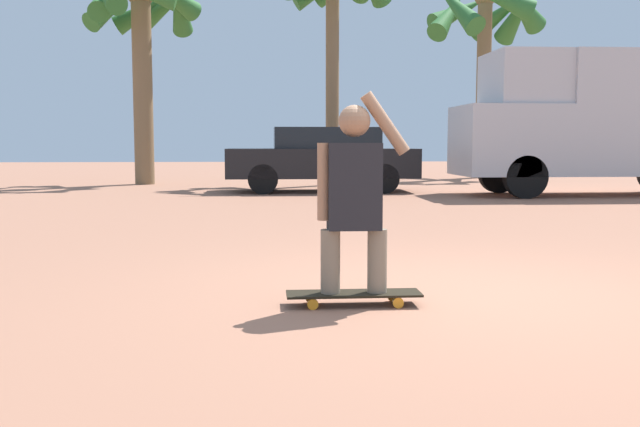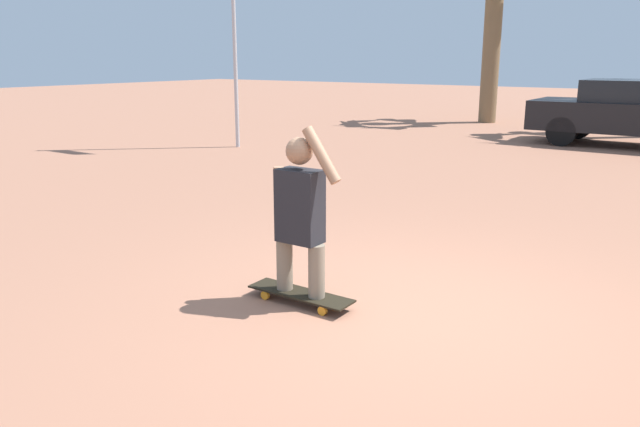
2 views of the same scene
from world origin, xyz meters
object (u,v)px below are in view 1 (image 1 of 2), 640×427
Objects in this scene: person_skateboarder at (354,190)px; parked_car_black at (322,158)px; skateboard at (354,295)px; camper_van at (604,118)px; palm_tree_far_left at (141,17)px; palm_tree_near_van at (485,17)px.

parked_car_black reaches higher than person_skateboarder.
camper_van reaches higher than skateboard.
person_skateboarder is 0.23× the size of camper_van.
person_skateboarder is 16.62m from palm_tree_far_left.
skateboard is at bearing 0.00° from person_skateboarder.
parked_car_black is 10.09m from palm_tree_near_van.
camper_van is 12.49m from palm_tree_far_left.
person_skateboarder reaches higher than skateboard.
palm_tree_far_left is (-10.83, -3.20, -0.69)m from palm_tree_near_van.
palm_tree_near_van is at bearing 70.24° from person_skateboarder.
palm_tree_near_van reaches higher than camper_van.
palm_tree_far_left is (-10.98, 5.15, 2.95)m from camper_van.
palm_tree_near_van is (6.02, 6.70, 4.54)m from parked_car_black.
palm_tree_near_van is (6.77, 18.85, 5.28)m from skateboard.
parked_car_black is 0.67× the size of palm_tree_near_van.
palm_tree_far_left is (-4.81, 3.51, 3.85)m from parked_car_black.
skateboard is at bearing -109.76° from palm_tree_near_van.
palm_tree_far_left is at bearing 104.52° from skateboard.
camper_van reaches higher than person_skateboarder.
person_skateboarder is 20.53m from palm_tree_near_van.
camper_van reaches higher than parked_car_black.
palm_tree_near_van is (6.77, 18.85, 4.53)m from person_skateboarder.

